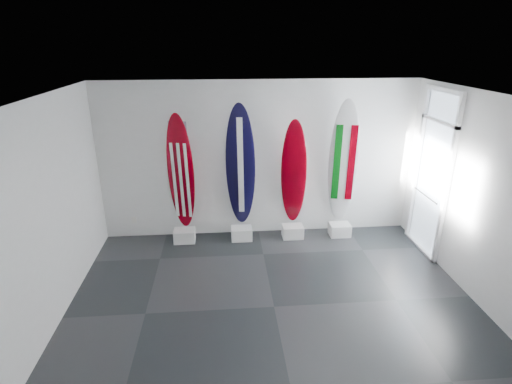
{
  "coord_description": "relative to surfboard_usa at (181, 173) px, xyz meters",
  "views": [
    {
      "loc": [
        -0.68,
        -4.87,
        3.66
      ],
      "look_at": [
        -0.15,
        1.4,
        1.27
      ],
      "focal_mm": 28.27,
      "sensor_mm": 36.0,
      "label": 1
    }
  ],
  "objects": [
    {
      "name": "wall_front",
      "position": [
        1.46,
        -4.78,
        0.14
      ],
      "size": [
        6.0,
        0.0,
        6.0
      ],
      "primitive_type": "plane",
      "rotation": [
        -1.57,
        0.0,
        0.0
      ],
      "color": "silver",
      "rests_on": "ground"
    },
    {
      "name": "ceiling",
      "position": [
        1.46,
        -2.28,
        1.64
      ],
      "size": [
        6.0,
        6.0,
        0.0
      ],
      "primitive_type": "plane",
      "rotation": [
        3.14,
        0.0,
        0.0
      ],
      "color": "white",
      "rests_on": "wall_back"
    },
    {
      "name": "floor",
      "position": [
        1.46,
        -2.28,
        -1.36
      ],
      "size": [
        6.0,
        6.0,
        0.0
      ],
      "primitive_type": "plane",
      "color": "black",
      "rests_on": "ground"
    },
    {
      "name": "wall_left",
      "position": [
        -1.54,
        -2.28,
        0.14
      ],
      "size": [
        0.0,
        5.0,
        5.0
      ],
      "primitive_type": "plane",
      "rotation": [
        1.57,
        0.0,
        1.57
      ],
      "color": "silver",
      "rests_on": "ground"
    },
    {
      "name": "surfboard_usa",
      "position": [
        0.0,
        0.0,
        0.0
      ],
      "size": [
        0.55,
        0.35,
        2.24
      ],
      "primitive_type": "ellipsoid",
      "rotation": [
        0.07,
        0.0,
        -0.25
      ],
      "color": "#79000C",
      "rests_on": "display_block_usa"
    },
    {
      "name": "display_block_navy",
      "position": [
        1.1,
        -0.1,
        -1.24
      ],
      "size": [
        0.4,
        0.3,
        0.24
      ],
      "primitive_type": "cube",
      "color": "white",
      "rests_on": "floor"
    },
    {
      "name": "display_block_usa",
      "position": [
        0.0,
        -0.1,
        -1.24
      ],
      "size": [
        0.4,
        0.3,
        0.24
      ],
      "primitive_type": "cube",
      "color": "white",
      "rests_on": "floor"
    },
    {
      "name": "wall_back",
      "position": [
        1.46,
        0.22,
        0.14
      ],
      "size": [
        6.0,
        0.0,
        6.0
      ],
      "primitive_type": "plane",
      "rotation": [
        1.57,
        0.0,
        0.0
      ],
      "color": "silver",
      "rests_on": "ground"
    },
    {
      "name": "balcony",
      "position": [
        5.76,
        -0.73,
        -0.86
      ],
      "size": [
        2.8,
        2.2,
        1.2
      ],
      "primitive_type": null,
      "color": "slate",
      "rests_on": "ground"
    },
    {
      "name": "glass_door",
      "position": [
        4.43,
        -0.73,
        0.07
      ],
      "size": [
        0.12,
        1.16,
        2.85
      ],
      "primitive_type": null,
      "color": "white",
      "rests_on": "floor"
    },
    {
      "name": "surfboard_navy",
      "position": [
        1.1,
        0.0,
        0.09
      ],
      "size": [
        0.6,
        0.47,
        2.42
      ],
      "primitive_type": "ellipsoid",
      "rotation": [
        0.13,
        0.0,
        -0.13
      ],
      "color": "black",
      "rests_on": "display_block_navy"
    },
    {
      "name": "surfboard_italy",
      "position": [
        3.05,
        0.0,
        0.11
      ],
      "size": [
        0.62,
        0.46,
        2.47
      ],
      "primitive_type": "ellipsoid",
      "rotation": [
        0.11,
        0.0,
        -0.22
      ],
      "color": "white",
      "rests_on": "display_block_italy"
    },
    {
      "name": "wall_right",
      "position": [
        4.46,
        -2.28,
        0.14
      ],
      "size": [
        0.0,
        5.0,
        5.0
      ],
      "primitive_type": "plane",
      "rotation": [
        1.57,
        0.0,
        -1.57
      ],
      "color": "silver",
      "rests_on": "ground"
    },
    {
      "name": "wall_outlet",
      "position": [
        -0.99,
        0.2,
        -1.01
      ],
      "size": [
        0.09,
        0.02,
        0.13
      ],
      "primitive_type": "cube",
      "color": "silver",
      "rests_on": "wall_back"
    },
    {
      "name": "display_block_italy",
      "position": [
        3.05,
        -0.1,
        -1.24
      ],
      "size": [
        0.4,
        0.3,
        0.24
      ],
      "primitive_type": "cube",
      "color": "white",
      "rests_on": "floor"
    },
    {
      "name": "surfboard_swiss",
      "position": [
        2.11,
        0.0,
        -0.06
      ],
      "size": [
        0.56,
        0.49,
        2.12
      ],
      "primitive_type": "ellipsoid",
      "rotation": [
        0.15,
        0.0,
        -0.22
      ],
      "color": "#79000C",
      "rests_on": "display_block_swiss"
    },
    {
      "name": "display_block_swiss",
      "position": [
        2.11,
        -0.1,
        -1.24
      ],
      "size": [
        0.4,
        0.3,
        0.24
      ],
      "primitive_type": "cube",
      "color": "white",
      "rests_on": "floor"
    }
  ]
}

